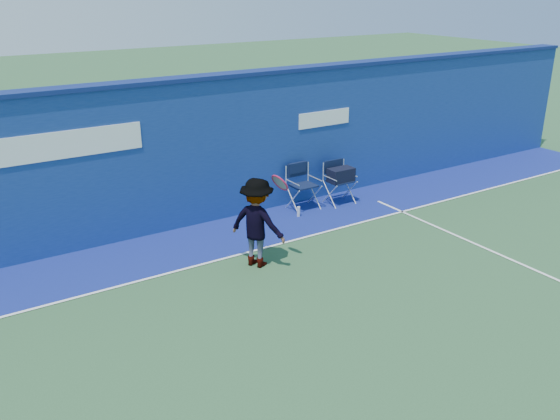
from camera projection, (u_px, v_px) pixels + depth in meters
ground at (325, 342)px, 8.48m from camera, size 80.00×80.00×0.00m
stadium_wall at (175, 154)px, 12.01m from camera, size 24.00×0.50×3.08m
out_of_bounds_strip at (202, 242)px, 11.70m from camera, size 24.00×1.80×0.01m
court_lines at (302, 322)px, 8.94m from camera, size 24.00×12.00×0.01m
directors_chair_left at (303, 194)px, 13.36m from camera, size 0.60×0.56×1.02m
directors_chair_right at (340, 186)px, 13.66m from camera, size 0.59×0.53×0.98m
water_bottle at (299, 212)px, 12.96m from camera, size 0.07×0.07×0.23m
tennis_player at (257, 223)px, 10.51m from camera, size 1.07×1.22×1.70m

